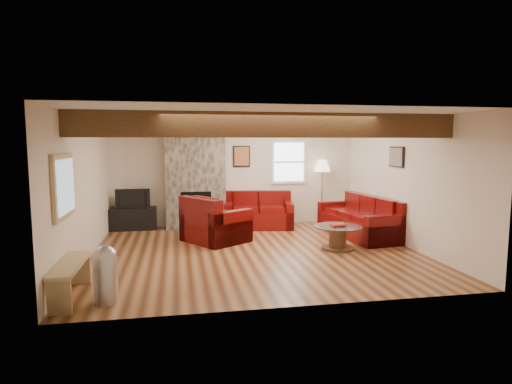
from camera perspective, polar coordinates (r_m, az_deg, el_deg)
room at (r=7.90m, az=-0.07°, el=0.86°), size 8.00×8.00×8.00m
oak_beam at (r=6.64m, az=1.91°, el=8.90°), size 6.00×0.36×0.38m
chimney_breast at (r=10.26m, az=-8.10°, el=1.97°), size 1.40×0.67×2.50m
back_window at (r=10.81m, az=4.39°, el=4.01°), size 0.90×0.08×1.10m
hatch_window at (r=6.45m, az=-24.25°, el=0.72°), size 0.08×1.00×0.90m
ceiling_dome at (r=8.94m, az=4.63°, el=9.15°), size 0.40×0.40×0.18m
artwork_back at (r=10.56m, az=-1.93°, el=4.78°), size 0.42×0.06×0.52m
artwork_right at (r=9.15m, az=18.18°, el=4.46°), size 0.06×0.55×0.42m
sofa_three at (r=9.64m, az=13.58°, el=-3.18°), size 1.20×2.33×0.86m
loveseat at (r=10.27m, az=0.36°, el=-2.41°), size 1.74×1.17×0.86m
armchair_red at (r=8.89m, az=-5.39°, el=-3.58°), size 1.50×1.54×0.94m
coffee_table at (r=8.41m, az=10.82°, el=-5.98°), size 0.92×0.92×0.48m
tv_cabinet at (r=10.47m, az=-15.99°, el=-3.42°), size 1.04×0.42×0.52m
television at (r=10.39m, az=-16.08°, el=-0.79°), size 0.78×0.10×0.45m
floor_lamp at (r=10.83m, az=8.84°, el=3.03°), size 0.41×0.41×1.61m
pine_bench at (r=6.25m, az=-23.45°, el=-10.78°), size 0.29×1.26×0.47m
pedal_bin at (r=5.85m, az=-19.42°, el=-10.34°), size 0.40×0.40×0.76m
coal_bucket at (r=9.79m, az=-5.15°, el=-4.46°), size 0.35×0.35×0.33m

